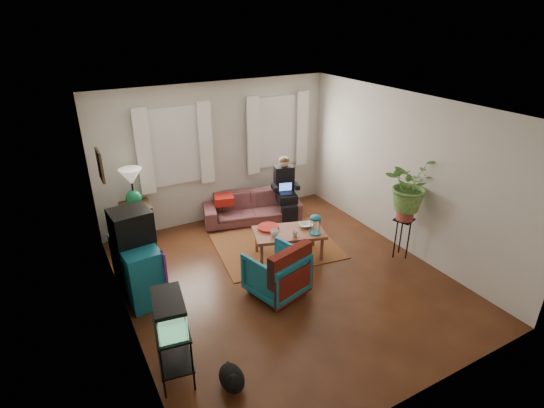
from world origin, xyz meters
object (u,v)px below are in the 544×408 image
side_table (138,224)px  dresser (138,269)px  aquarium_stand (174,351)px  coffee_table (289,244)px  plant_stand (401,238)px  sofa (252,203)px  armchair (276,271)px

side_table → dresser: dresser is taller
aquarium_stand → coffee_table: 2.86m
coffee_table → plant_stand: bearing=-11.5°
side_table → coffee_table: 2.64m
dresser → plant_stand: size_ratio=1.36×
sofa → side_table: 2.12m
dresser → armchair: (1.72, -0.89, -0.05)m
sofa → armchair: (-0.74, -2.27, 0.01)m
aquarium_stand → dresser: bearing=98.8°
sofa → side_table: same height
armchair → coffee_table: (0.67, 0.76, -0.14)m
armchair → sofa: bearing=-123.5°
armchair → aquarium_stand: bearing=9.3°
dresser → coffee_table: dresser is taller
dresser → plant_stand: 4.12m
side_table → dresser: bearing=-102.4°
dresser → armchair: size_ratio=1.27×
sofa → aquarium_stand: (-2.47, -3.06, -0.01)m
side_table → aquarium_stand: (-0.35, -3.23, -0.01)m
coffee_table → armchair: bearing=-113.7°
aquarium_stand → plant_stand: aquarium_stand is taller
side_table → dresser: (-0.34, -1.54, 0.06)m
sofa → aquarium_stand: 3.93m
dresser → aquarium_stand: size_ratio=1.35×
dresser → aquarium_stand: (-0.01, -1.69, -0.08)m
sofa → dresser: 2.81m
plant_stand → dresser: bearing=165.7°
armchair → coffee_table: 1.02m
dresser → aquarium_stand: 1.69m
dresser → coffee_table: bearing=-8.8°
dresser → coffee_table: (2.38, -0.13, -0.19)m
armchair → coffee_table: size_ratio=0.65×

